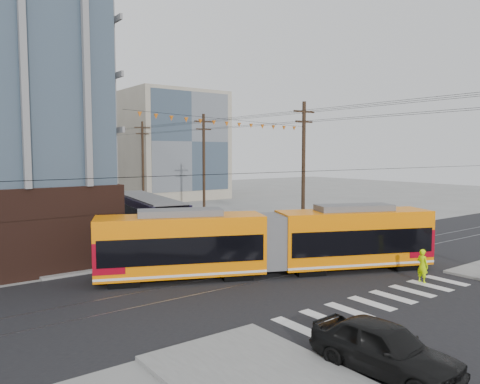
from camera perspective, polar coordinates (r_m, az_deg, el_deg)
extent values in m
plane|color=slate|center=(25.33, 11.39, -11.14)|extent=(160.00, 160.00, 0.00)
cube|color=gray|center=(72.74, -8.75, 5.61)|extent=(14.00, 14.00, 16.00)
cube|color=#8C99A5|center=(91.64, -13.54, 4.73)|extent=(16.00, 16.00, 14.00)
cylinder|color=black|center=(76.97, -16.49, 3.56)|extent=(0.30, 0.30, 11.00)
imported|color=black|center=(16.09, 17.20, -17.65)|extent=(2.33, 5.01, 1.66)
imported|color=silver|center=(34.94, -15.20, -5.48)|extent=(3.47, 4.99, 1.56)
imported|color=beige|center=(39.49, -16.84, -4.44)|extent=(2.05, 4.94, 1.43)
imported|color=#424548|center=(42.87, -18.96, -3.79)|extent=(3.90, 5.56, 1.41)
imported|color=#CAFF01|center=(27.03, 21.36, -8.38)|extent=(0.51, 0.71, 1.81)
cube|color=slate|center=(39.28, 6.35, -4.75)|extent=(1.15, 4.19, 0.83)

